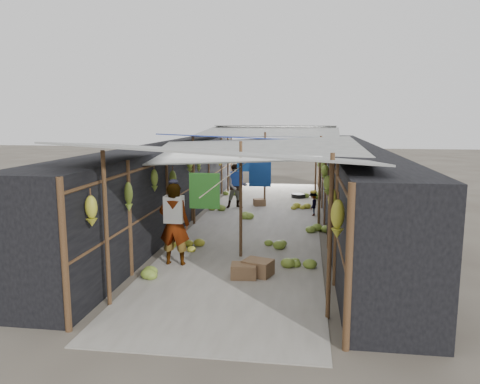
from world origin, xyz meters
The scene contains 14 objects.
ground centered at (0.00, 0.00, 0.00)m, with size 80.00×80.00×0.00m, color #6B6356.
aisle_slab centered at (0.00, 6.50, 0.01)m, with size 3.60×16.00×0.02m, color #9E998E.
stall_left centered at (-2.70, 6.50, 1.15)m, with size 1.40×15.00×2.30m, color black.
stall_right centered at (2.70, 6.50, 1.15)m, with size 1.40×15.00×2.30m, color black.
crate_near centered at (0.25, 1.61, 0.15)m, with size 0.49×0.39×0.29m, color #886345.
crate_mid centered at (0.51, 1.79, 0.16)m, with size 0.55×0.44×0.33m, color #886345.
crate_back centered at (-0.19, 9.05, 0.13)m, with size 0.41×0.33×0.26m, color #886345.
black_basin centered at (1.15, 10.91, 0.09)m, with size 0.57×0.57×0.17m, color black.
vendor_elderly centered at (-1.31, 2.25, 0.89)m, with size 0.65×0.43×1.78m, color white.
shopper_blue centered at (-0.92, 8.57, 0.76)m, with size 0.74×0.58×1.52m, color #2042A2.
vendor_seated centered at (1.66, 7.65, 0.38)m, with size 0.50×0.28×0.77m, color #4D4643.
market_canopy centered at (0.03, 6.82, 2.41)m, with size 5.62×15.20×2.77m.
hanging_bananas centered at (-0.10, 6.22, 1.66)m, with size 3.96×14.02×0.79m.
floor_bananas centered at (-0.07, 6.26, 0.16)m, with size 3.95×10.37×0.35m.
Camera 1 is at (1.41, -7.06, 3.14)m, focal length 35.00 mm.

